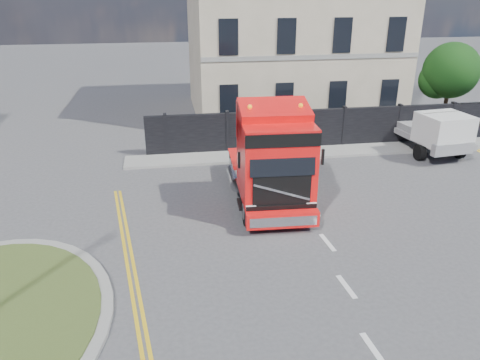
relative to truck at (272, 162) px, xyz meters
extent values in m
plane|color=#424244|center=(-1.75, -2.59, -1.75)|extent=(120.00, 120.00, 0.00)
cube|color=black|center=(4.25, 6.41, -0.75)|extent=(18.00, 0.25, 2.00)
cube|color=silver|center=(12.75, 6.41, -0.75)|extent=(2.60, 0.12, 2.00)
cube|color=beige|center=(4.25, 13.91, 3.75)|extent=(12.00, 10.00, 11.00)
cylinder|color=#382619|center=(12.75, 9.41, -0.55)|extent=(0.24, 0.24, 2.40)
sphere|color=black|center=(12.75, 9.41, 1.45)|extent=(3.20, 3.20, 3.20)
sphere|color=black|center=(12.25, 9.81, 0.85)|extent=(2.20, 2.20, 2.20)
cube|color=gray|center=(4.25, 5.51, -1.69)|extent=(20.00, 1.60, 0.12)
cube|color=black|center=(0.05, 1.09, -1.02)|extent=(2.70, 6.26, 0.44)
cube|color=red|center=(-0.03, -0.61, 0.35)|extent=(2.56, 2.66, 2.73)
cube|color=red|center=(0.02, 0.41, 1.47)|extent=(2.48, 1.00, 1.37)
cube|color=black|center=(-0.09, -1.86, 0.74)|extent=(2.15, 0.17, 1.03)
cube|color=red|center=(-0.11, -2.18, -1.21)|extent=(2.45, 0.46, 0.54)
cylinder|color=black|center=(-1.12, -1.34, -1.24)|extent=(0.36, 1.03, 1.02)
cylinder|color=gray|center=(-1.12, -1.34, -1.24)|extent=(0.38, 0.58, 0.56)
cylinder|color=black|center=(0.98, -1.45, -1.24)|extent=(0.36, 1.03, 1.02)
cylinder|color=gray|center=(0.98, -1.45, -1.24)|extent=(0.38, 0.58, 0.56)
cylinder|color=black|center=(-0.95, 2.12, -1.24)|extent=(0.36, 1.03, 1.02)
cylinder|color=gray|center=(-0.95, 2.12, -1.24)|extent=(0.38, 0.58, 0.56)
cylinder|color=black|center=(1.16, 2.01, -1.24)|extent=(0.36, 1.03, 1.02)
cylinder|color=gray|center=(1.16, 2.01, -1.24)|extent=(0.38, 0.58, 0.56)
cylinder|color=black|center=(-0.89, 3.29, -1.24)|extent=(0.36, 1.03, 1.02)
cylinder|color=gray|center=(-0.89, 3.29, -1.24)|extent=(0.38, 0.58, 0.56)
cylinder|color=black|center=(1.21, 3.18, -1.24)|extent=(0.36, 1.03, 1.02)
cylinder|color=gray|center=(1.21, 3.18, -1.24)|extent=(0.38, 0.58, 0.56)
cube|color=gray|center=(9.15, 5.41, -0.98)|extent=(2.66, 5.45, 0.27)
cube|color=silver|center=(9.15, 3.77, -0.28)|extent=(2.29, 2.19, 1.42)
cylinder|color=black|center=(8.11, 3.77, -1.37)|extent=(0.27, 0.76, 0.76)
cylinder|color=black|center=(10.19, 3.77, -1.37)|extent=(0.27, 0.76, 0.76)
cylinder|color=black|center=(8.11, 7.05, -1.37)|extent=(0.27, 0.76, 0.76)
cylinder|color=black|center=(10.19, 7.05, -1.37)|extent=(0.27, 0.76, 0.76)
camera|label=1|loc=(-3.75, -15.57, 5.93)|focal=35.00mm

